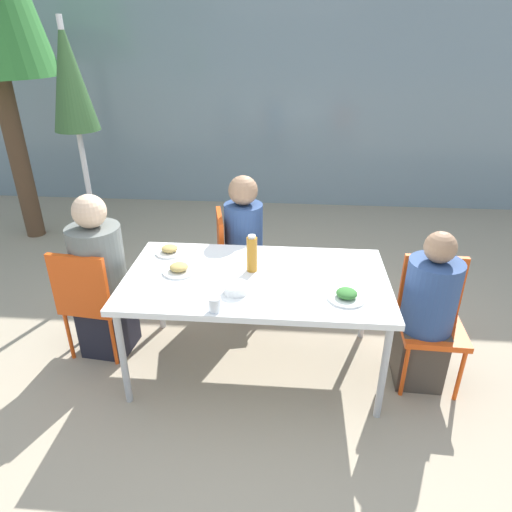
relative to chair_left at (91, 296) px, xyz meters
name	(u,v)px	position (x,y,z in m)	size (l,w,h in m)	color
ground_plane	(256,365)	(1.15, -0.05, -0.49)	(24.00, 24.00, 0.00)	tan
building_facade	(279,87)	(1.15, 3.42, 1.01)	(10.00, 0.20, 3.00)	gray
dining_table	(256,283)	(1.15, -0.05, 0.18)	(1.69, 0.94, 0.72)	white
chair_left	(91,296)	(0.00, 0.00, 0.00)	(0.44, 0.44, 0.85)	#E54C14
person_left	(102,282)	(0.06, 0.07, 0.07)	(0.36, 0.36, 1.20)	black
chair_right	(431,312)	(2.30, -0.01, 0.00)	(0.42, 0.42, 0.85)	#E54C14
person_right	(427,316)	(2.25, -0.09, 0.02)	(0.33, 0.33, 1.09)	#473D33
chair_far	(233,255)	(0.91, 0.70, 0.00)	(0.48, 0.48, 0.85)	#E54C14
person_far	(244,249)	(1.00, 0.67, 0.08)	(0.32, 0.32, 1.17)	#383842
closed_umbrella	(72,93)	(-0.36, 1.00, 1.21)	(0.36, 0.36, 2.25)	#333333
plate_0	(346,295)	(1.71, -0.27, 0.25)	(0.23, 0.23, 0.06)	white
plate_1	(170,250)	(0.52, 0.25, 0.25)	(0.21, 0.21, 0.06)	white
plate_2	(179,269)	(0.65, -0.02, 0.25)	(0.22, 0.22, 0.06)	white
bottle	(252,254)	(1.12, 0.04, 0.35)	(0.07, 0.07, 0.25)	#B7751E
drinking_cup	(215,304)	(0.96, -0.46, 0.27)	(0.07, 0.07, 0.09)	white
salad_bowl	(236,288)	(1.05, -0.25, 0.26)	(0.15, 0.15, 0.05)	white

